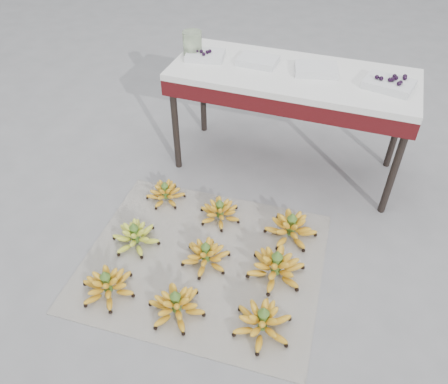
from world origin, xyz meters
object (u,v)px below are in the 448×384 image
(tray_right, at_px, (316,69))
(bunch_front_right, at_px, (263,322))
(bunch_front_left, at_px, (107,285))
(bunch_mid_right, at_px, (276,267))
(vendor_table, at_px, (292,84))
(tray_far_left, at_px, (205,55))
(newspaper_mat, at_px, (203,261))
(bunch_front_center, at_px, (176,305))
(bunch_mid_center, at_px, (206,255))
(glass_jar, at_px, (192,44))
(tray_left, at_px, (258,61))
(tray_far_right, at_px, (389,84))
(bunch_mid_left, at_px, (135,236))
(bunch_back_right, at_px, (291,228))
(bunch_back_center, at_px, (220,212))
(bunch_back_left, at_px, (166,193))

(tray_right, bearing_deg, bunch_front_right, -86.57)
(bunch_front_left, bearing_deg, bunch_mid_right, 45.16)
(bunch_front_left, xyz_separation_m, vendor_table, (0.58, 1.31, 0.55))
(bunch_mid_right, bearing_deg, tray_far_left, 104.69)
(newspaper_mat, xyz_separation_m, bunch_front_center, (-0.00, -0.34, 0.06))
(bunch_mid_right, height_order, tray_right, tray_right)
(bunch_mid_center, bearing_deg, bunch_front_left, -160.90)
(bunch_front_left, height_order, bunch_mid_right, bunch_mid_right)
(bunch_front_center, height_order, glass_jar, glass_jar)
(newspaper_mat, relative_size, bunch_mid_right, 3.14)
(tray_left, bearing_deg, bunch_front_right, -71.76)
(newspaper_mat, relative_size, bunch_front_right, 3.59)
(vendor_table, distance_m, tray_far_right, 0.54)
(newspaper_mat, height_order, bunch_front_center, bunch_front_center)
(bunch_mid_right, xyz_separation_m, tray_far_right, (0.35, 0.91, 0.64))
(newspaper_mat, xyz_separation_m, tray_far_left, (-0.34, 0.96, 0.70))
(vendor_table, bearing_deg, bunch_front_center, -99.16)
(tray_right, bearing_deg, bunch_mid_left, -126.00)
(bunch_mid_right, height_order, glass_jar, glass_jar)
(bunch_front_center, relative_size, bunch_front_right, 1.00)
(bunch_back_right, height_order, tray_left, tray_left)
(bunch_mid_left, distance_m, glass_jar, 1.21)
(bunch_front_center, relative_size, bunch_back_right, 1.12)
(glass_jar, bearing_deg, bunch_mid_right, -49.15)
(bunch_front_left, xyz_separation_m, bunch_mid_right, (0.76, 0.38, 0.01))
(bunch_front_left, relative_size, tray_far_right, 1.18)
(bunch_mid_right, relative_size, vendor_table, 0.28)
(bunch_front_right, bearing_deg, bunch_front_center, 170.44)
(bunch_front_center, relative_size, tray_right, 1.27)
(bunch_front_left, xyz_separation_m, bunch_front_right, (0.78, 0.05, 0.00))
(bunch_back_right, relative_size, tray_right, 1.14)
(bunch_front_center, xyz_separation_m, tray_far_right, (0.74, 1.29, 0.65))
(vendor_table, xyz_separation_m, tray_far_left, (-0.55, 0.00, 0.10))
(bunch_front_center, height_order, bunch_mid_center, bunch_front_center)
(bunch_mid_right, xyz_separation_m, tray_left, (-0.41, 0.96, 0.64))
(bunch_mid_left, bearing_deg, bunch_mid_right, 16.14)
(bunch_mid_center, xyz_separation_m, bunch_back_right, (0.38, 0.34, 0.01))
(bunch_front_center, height_order, vendor_table, vendor_table)
(bunch_front_left, distance_m, bunch_mid_right, 0.85)
(glass_jar, bearing_deg, tray_right, 1.13)
(vendor_table, distance_m, glass_jar, 0.65)
(bunch_back_right, bearing_deg, bunch_back_center, -175.31)
(bunch_back_center, bearing_deg, bunch_back_left, -175.63)
(tray_far_left, distance_m, tray_left, 0.33)
(bunch_front_left, relative_size, bunch_back_left, 1.11)
(bunch_back_left, height_order, tray_far_right, tray_far_right)
(bunch_mid_center, distance_m, tray_far_right, 1.36)
(bunch_mid_left, relative_size, tray_far_left, 1.25)
(bunch_mid_center, distance_m, bunch_back_right, 0.51)
(bunch_front_center, bearing_deg, bunch_back_center, 111.24)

